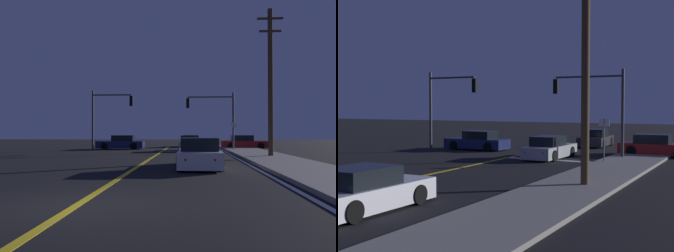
# 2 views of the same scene
# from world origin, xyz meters

# --- Properties ---
(sidewalk_right) EXTENTS (3.20, 44.91, 0.15)m
(sidewalk_right) POSITION_xyz_m (7.13, 12.47, 0.07)
(sidewalk_right) COLOR gray
(sidewalk_right) RESTS_ON ground
(lane_line_center) EXTENTS (0.20, 42.41, 0.01)m
(lane_line_center) POSITION_xyz_m (0.00, 12.47, 0.01)
(lane_line_center) COLOR gold
(lane_line_center) RESTS_ON ground
(lane_line_edge_right) EXTENTS (0.16, 42.41, 0.01)m
(lane_line_edge_right) POSITION_xyz_m (5.28, 12.47, 0.01)
(lane_line_edge_right) COLOR white
(lane_line_edge_right) RESTS_ON ground
(stop_bar) EXTENTS (5.53, 0.50, 0.01)m
(stop_bar) POSITION_xyz_m (2.76, 23.45, 0.01)
(stop_bar) COLOR white
(stop_bar) RESTS_ON ground
(car_lead_oncoming_navy) EXTENTS (4.60, 1.93, 1.34)m
(car_lead_oncoming_navy) POSITION_xyz_m (-4.28, 27.10, 0.58)
(car_lead_oncoming_navy) COLOR navy
(car_lead_oncoming_navy) RESTS_ON ground
(car_parked_curb_charcoal) EXTENTS (2.13, 4.32, 1.34)m
(car_parked_curb_charcoal) POSITION_xyz_m (2.37, 33.57, 0.58)
(car_parked_curb_charcoal) COLOR #2D2D33
(car_parked_curb_charcoal) RESTS_ON ground
(car_far_approaching_white) EXTENTS (1.95, 4.58, 1.34)m
(car_far_approaching_white) POSITION_xyz_m (2.82, 8.55, 0.58)
(car_far_approaching_white) COLOR silver
(car_far_approaching_white) RESTS_ON ground
(car_distant_tail_silver) EXTENTS (1.92, 4.62, 1.34)m
(car_distant_tail_silver) POSITION_xyz_m (2.38, 24.23, 0.58)
(car_distant_tail_silver) COLOR #B2B5BA
(car_distant_tail_silver) RESTS_ON ground
(car_following_oncoming_red) EXTENTS (4.65, 1.91, 1.34)m
(car_following_oncoming_red) POSITION_xyz_m (7.73, 28.68, 0.58)
(car_following_oncoming_red) COLOR maroon
(car_following_oncoming_red) RESTS_ON ground
(traffic_signal_near_right) EXTENTS (4.39, 0.28, 5.27)m
(traffic_signal_near_right) POSITION_xyz_m (4.68, 25.75, 3.56)
(traffic_signal_near_right) COLOR #38383D
(traffic_signal_near_right) RESTS_ON ground
(traffic_signal_far_left) EXTENTS (3.71, 0.28, 5.37)m
(traffic_signal_far_left) POSITION_xyz_m (-4.97, 24.35, 3.58)
(traffic_signal_far_left) COLOR #38383D
(traffic_signal_far_left) RESTS_ON ground
(utility_pole_right) EXTENTS (1.62, 0.32, 9.36)m
(utility_pole_right) POSITION_xyz_m (7.43, 15.35, 4.84)
(utility_pole_right) COLOR #4C3823
(utility_pole_right) RESTS_ON ground
(street_sign_corner) EXTENTS (0.56, 0.08, 2.49)m
(street_sign_corner) POSITION_xyz_m (6.03, 22.95, 1.67)
(street_sign_corner) COLOR slate
(street_sign_corner) RESTS_ON ground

